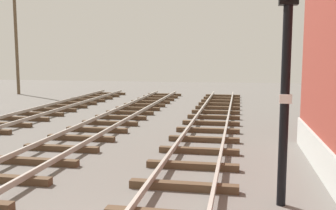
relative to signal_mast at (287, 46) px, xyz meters
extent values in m
cube|color=#4C3826|center=(-2.09, 0.53, -3.13)|extent=(2.50, 0.24, 0.18)
cube|color=#4C3826|center=(-2.09, 2.22, -3.13)|extent=(2.50, 0.24, 0.18)
cube|color=#4C3826|center=(-2.09, 3.91, -3.13)|extent=(2.50, 0.24, 0.18)
cube|color=#4C3826|center=(-2.09, 5.60, -3.13)|extent=(2.50, 0.24, 0.18)
cube|color=#4C3826|center=(-2.09, 7.29, -3.13)|extent=(2.50, 0.24, 0.18)
cube|color=#4C3826|center=(-2.09, 8.98, -3.13)|extent=(2.50, 0.24, 0.18)
cube|color=#4C3826|center=(-2.09, 10.67, -3.13)|extent=(2.50, 0.24, 0.18)
cube|color=#4C3826|center=(-2.09, 12.36, -3.13)|extent=(2.50, 0.24, 0.18)
cube|color=#4C3826|center=(-2.09, 14.05, -3.13)|extent=(2.50, 0.24, 0.18)
cube|color=#4C3826|center=(-2.09, 15.74, -3.13)|extent=(2.50, 0.24, 0.18)
cube|color=#4C3826|center=(-2.09, 17.43, -3.13)|extent=(2.50, 0.24, 0.18)
cube|color=#4C3826|center=(-2.09, 19.12, -3.13)|extent=(2.50, 0.24, 0.18)
cube|color=#4C3826|center=(-2.09, 20.81, -3.13)|extent=(2.50, 0.24, 0.18)
cube|color=#4C3826|center=(-6.46, 0.27, -3.13)|extent=(2.50, 0.24, 0.18)
cube|color=#4C3826|center=(-6.46, 1.85, -3.13)|extent=(2.50, 0.24, 0.18)
cube|color=#4C3826|center=(-6.46, 3.43, -3.13)|extent=(2.50, 0.24, 0.18)
cube|color=#4C3826|center=(-6.46, 5.02, -3.13)|extent=(2.50, 0.24, 0.18)
cube|color=#4C3826|center=(-6.46, 6.60, -3.13)|extent=(2.50, 0.24, 0.18)
cube|color=#4C3826|center=(-6.46, 8.19, -3.13)|extent=(2.50, 0.24, 0.18)
cube|color=#4C3826|center=(-6.46, 9.77, -3.13)|extent=(2.50, 0.24, 0.18)
cube|color=#4C3826|center=(-6.46, 11.36, -3.13)|extent=(2.50, 0.24, 0.18)
cube|color=#4C3826|center=(-6.46, 12.94, -3.13)|extent=(2.50, 0.24, 0.18)
cube|color=#4C3826|center=(-6.46, 14.53, -3.13)|extent=(2.50, 0.24, 0.18)
cube|color=#4C3826|center=(-6.46, 16.11, -3.13)|extent=(2.50, 0.24, 0.18)
cube|color=#4C3826|center=(-6.46, 17.69, -3.13)|extent=(2.50, 0.24, 0.18)
cube|color=#4C3826|center=(-6.46, 19.28, -3.13)|extent=(2.50, 0.24, 0.18)
cube|color=#4C3826|center=(-6.46, 20.86, -3.13)|extent=(2.50, 0.24, 0.18)
cube|color=#4C3826|center=(-10.83, 7.06, -3.13)|extent=(2.50, 0.24, 0.18)
cube|color=#4C3826|center=(-10.83, 8.60, -3.13)|extent=(2.50, 0.24, 0.18)
cube|color=#4C3826|center=(-10.83, 10.13, -3.13)|extent=(2.50, 0.24, 0.18)
cube|color=#4C3826|center=(-10.83, 11.67, -3.13)|extent=(2.50, 0.24, 0.18)
cube|color=#4C3826|center=(-10.83, 13.21, -3.13)|extent=(2.50, 0.24, 0.18)
cube|color=#4C3826|center=(-10.83, 14.74, -3.13)|extent=(2.50, 0.24, 0.18)
cube|color=#4C3826|center=(-10.83, 16.28, -3.13)|extent=(2.50, 0.24, 0.18)
cube|color=#4C3826|center=(-10.83, 17.81, -3.13)|extent=(2.50, 0.24, 0.18)
cube|color=#4C3826|center=(-10.83, 19.35, -3.13)|extent=(2.50, 0.24, 0.18)
cube|color=#4C3826|center=(-10.83, 20.89, -3.13)|extent=(2.50, 0.24, 0.18)
cylinder|color=black|center=(0.00, 0.02, -1.22)|extent=(0.18, 0.18, 4.00)
cube|color=white|center=(0.00, -0.12, -1.02)|extent=(0.24, 0.03, 0.18)
cylinder|color=brown|center=(-18.01, 20.02, 1.07)|extent=(0.24, 0.24, 8.57)
camera|label=1|loc=(-0.88, -7.95, -0.17)|focal=41.76mm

